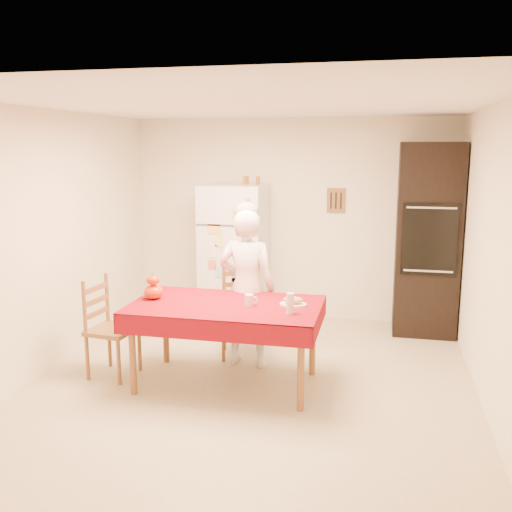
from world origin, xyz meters
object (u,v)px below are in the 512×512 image
(oven_cabinet, at_px, (427,240))
(seated_woman, at_px, (247,288))
(coffee_mug, at_px, (249,300))
(bread_plate, at_px, (293,304))
(chair_left, at_px, (107,323))
(pumpkin_lower, at_px, (153,292))
(chair_far, at_px, (241,307))
(wine_glass, at_px, (290,303))
(dining_table, at_px, (226,311))
(refrigerator, at_px, (234,254))

(oven_cabinet, relative_size, seated_woman, 1.40)
(coffee_mug, height_order, bread_plate, coffee_mug)
(chair_left, bearing_deg, pumpkin_lower, -76.80)
(chair_far, relative_size, seated_woman, 0.60)
(wine_glass, bearing_deg, oven_cabinet, 59.85)
(seated_woman, relative_size, pumpkin_lower, 8.90)
(dining_table, bearing_deg, refrigerator, 102.50)
(refrigerator, xyz_separation_m, wine_glass, (1.04, -2.09, -0.00))
(seated_woman, bearing_deg, oven_cabinet, -136.46)
(chair_left, distance_m, pumpkin_lower, 0.56)
(dining_table, xyz_separation_m, seated_woman, (0.07, 0.52, 0.09))
(chair_left, relative_size, seated_woman, 0.60)
(chair_left, distance_m, bread_plate, 1.78)
(refrigerator, bearing_deg, chair_left, -110.59)
(oven_cabinet, bearing_deg, chair_far, -148.55)
(dining_table, height_order, pumpkin_lower, pumpkin_lower)
(wine_glass, bearing_deg, seated_woman, 128.22)
(oven_cabinet, height_order, coffee_mug, oven_cabinet)
(refrigerator, bearing_deg, pumpkin_lower, -98.18)
(dining_table, xyz_separation_m, chair_left, (-1.16, -0.03, -0.18))
(chair_far, xyz_separation_m, pumpkin_lower, (-0.64, -0.78, 0.32))
(chair_far, relative_size, chair_left, 1.00)
(dining_table, distance_m, bread_plate, 0.61)
(refrigerator, height_order, oven_cabinet, oven_cabinet)
(dining_table, xyz_separation_m, bread_plate, (0.60, 0.08, 0.08))
(chair_far, relative_size, wine_glass, 5.40)
(refrigerator, bearing_deg, dining_table, -77.50)
(dining_table, distance_m, coffee_mug, 0.25)
(wine_glass, bearing_deg, pumpkin_lower, 171.91)
(chair_far, bearing_deg, dining_table, -99.67)
(refrigerator, relative_size, chair_left, 1.79)
(dining_table, height_order, bread_plate, bread_plate)
(dining_table, xyz_separation_m, coffee_mug, (0.22, -0.01, 0.12))
(chair_left, height_order, coffee_mug, chair_left)
(refrigerator, xyz_separation_m, chair_left, (-0.73, -1.95, -0.34))
(chair_left, bearing_deg, seated_woman, -58.88)
(seated_woman, relative_size, wine_glass, 8.93)
(pumpkin_lower, bearing_deg, chair_left, -173.80)
(chair_far, xyz_separation_m, wine_glass, (0.67, -0.97, 0.34))
(seated_woman, height_order, pumpkin_lower, seated_woman)
(coffee_mug, distance_m, bread_plate, 0.39)
(coffee_mug, height_order, pumpkin_lower, pumpkin_lower)
(chair_far, distance_m, seated_woman, 0.42)
(oven_cabinet, distance_m, seated_woman, 2.32)
(coffee_mug, distance_m, pumpkin_lower, 0.92)
(pumpkin_lower, bearing_deg, oven_cabinet, 37.39)
(dining_table, relative_size, wine_glass, 9.66)
(oven_cabinet, relative_size, coffee_mug, 22.00)
(seated_woman, bearing_deg, refrigerator, -66.12)
(chair_left, distance_m, seated_woman, 1.38)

